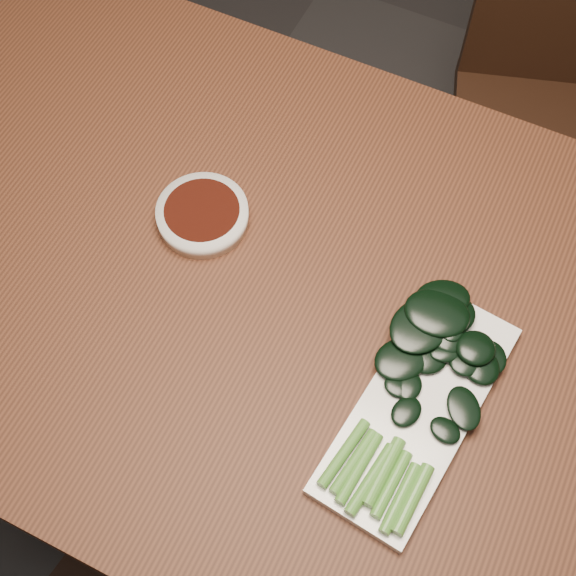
# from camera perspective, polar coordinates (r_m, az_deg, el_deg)

# --- Properties ---
(ground) EXTENTS (6.00, 6.00, 0.00)m
(ground) POSITION_cam_1_polar(r_m,az_deg,el_deg) (1.73, 0.91, -12.29)
(ground) COLOR #2C2A2A
(ground) RESTS_ON ground
(table) EXTENTS (1.40, 0.80, 0.75)m
(table) POSITION_cam_1_polar(r_m,az_deg,el_deg) (1.09, 1.41, -2.50)
(table) COLOR #4C2615
(table) RESTS_ON ground
(chair_far) EXTENTS (0.52, 0.52, 0.89)m
(chair_far) POSITION_cam_1_polar(r_m,az_deg,el_deg) (1.64, 19.32, 11.98)
(chair_far) COLOR black
(chair_far) RESTS_ON ground
(sauce_bowl) EXTENTS (0.12, 0.12, 0.03)m
(sauce_bowl) POSITION_cam_1_polar(r_m,az_deg,el_deg) (1.08, -6.09, 5.20)
(sauce_bowl) COLOR white
(sauce_bowl) RESTS_ON table
(serving_plate) EXTENTS (0.16, 0.32, 0.01)m
(serving_plate) POSITION_cam_1_polar(r_m,az_deg,el_deg) (0.97, 9.17, -8.44)
(serving_plate) COLOR white
(serving_plate) RESTS_ON table
(gai_lan) EXTENTS (0.17, 0.33, 0.03)m
(gai_lan) POSITION_cam_1_polar(r_m,az_deg,el_deg) (0.97, 9.79, -5.87)
(gai_lan) COLOR #539433
(gai_lan) RESTS_ON serving_plate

